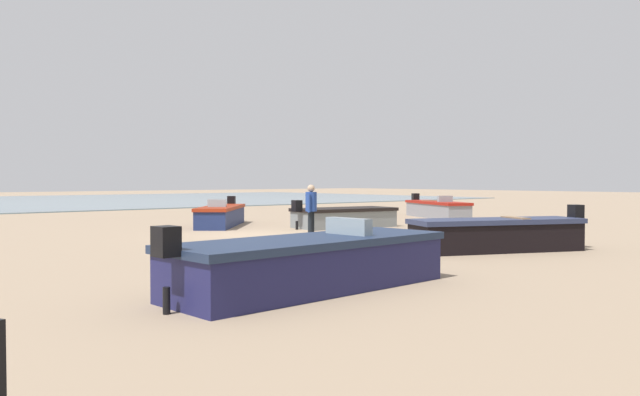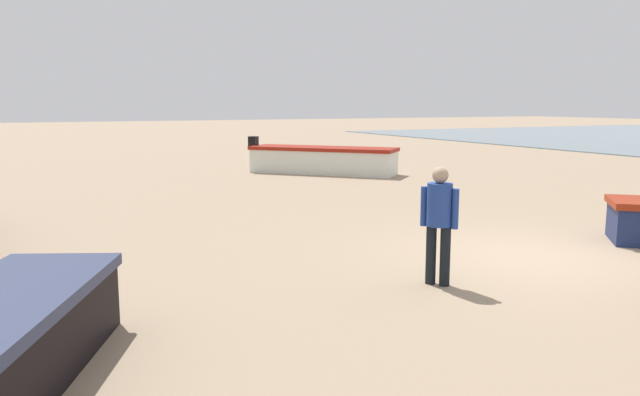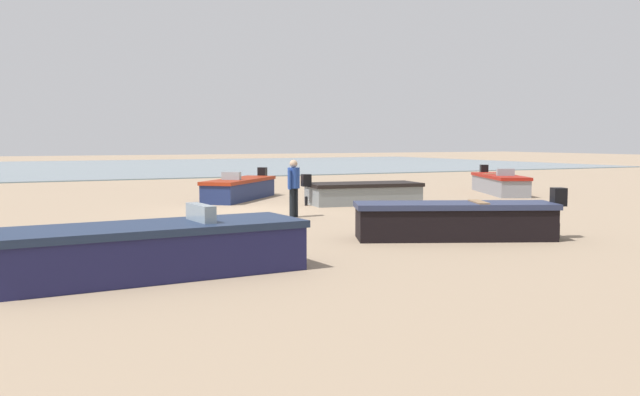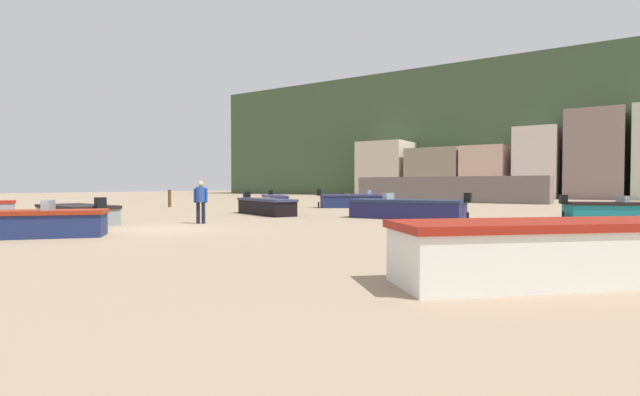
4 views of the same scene
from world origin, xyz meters
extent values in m
plane|color=#9C8369|center=(0.00, 0.00, 0.00)|extent=(160.00, 160.00, 0.00)
cube|color=#3C5135|center=(0.00, 66.00, 8.61)|extent=(90.00, 32.00, 17.21)
cube|color=slate|center=(0.04, 30.00, 1.10)|extent=(16.31, 2.40, 2.20)
cube|color=beige|center=(-13.86, 47.27, 3.59)|extent=(6.28, 6.55, 7.17)
cube|color=gray|center=(-6.85, 47.41, 3.00)|extent=(6.54, 6.82, 6.00)
cube|color=beige|center=(-0.87, 47.27, 3.01)|extent=(4.90, 6.54, 6.03)
cube|color=silver|center=(4.68, 46.79, 3.91)|extent=(4.45, 5.57, 7.82)
cube|color=gray|center=(10.15, 47.42, 4.64)|extent=(5.37, 6.85, 9.29)
cube|color=#167177|center=(12.33, 13.98, 0.30)|extent=(3.60, 2.65, 0.60)
cube|color=black|center=(12.33, 13.98, 0.66)|extent=(3.72, 2.76, 0.12)
cube|color=black|center=(10.66, 13.18, 0.84)|extent=(0.39, 0.41, 0.40)
cylinder|color=black|center=(10.66, 13.18, 0.15)|extent=(0.13, 0.13, 0.30)
cube|color=#8C9EA8|center=(12.86, 14.23, 0.86)|extent=(0.53, 0.81, 0.28)
cube|color=navy|center=(-1.17, -3.82, 0.32)|extent=(3.80, 4.08, 0.64)
cube|color=maroon|center=(-1.17, -3.82, 0.70)|extent=(3.92, 4.20, 0.12)
cube|color=#8C9EA8|center=(-0.65, -3.24, 0.90)|extent=(0.63, 0.60, 0.28)
cube|color=navy|center=(-1.75, 16.75, 0.38)|extent=(4.39, 3.95, 0.75)
cube|color=navy|center=(-1.75, 16.75, 0.81)|extent=(4.52, 4.08, 0.12)
cube|color=black|center=(-3.66, 15.18, 0.99)|extent=(0.42, 0.43, 0.40)
cylinder|color=black|center=(-3.66, 15.18, 0.19)|extent=(0.14, 0.14, 0.38)
cube|color=#8C9EA8|center=(-1.13, 17.26, 1.01)|extent=(0.67, 0.75, 0.28)
cube|color=#9A6A50|center=(-2.19, 16.39, 0.86)|extent=(0.91, 1.03, 0.08)
cube|color=#1D1F50|center=(4.97, 9.08, 0.36)|extent=(4.94, 1.81, 0.72)
cube|color=#212E4A|center=(4.97, 9.08, 0.78)|extent=(5.04, 1.90, 0.12)
cube|color=black|center=(7.58, 9.24, 0.96)|extent=(0.30, 0.34, 0.40)
cylinder|color=black|center=(7.58, 9.24, 0.18)|extent=(0.11, 0.11, 0.36)
cube|color=#8C9EA8|center=(4.13, 9.02, 0.98)|extent=(0.26, 0.92, 0.28)
cube|color=white|center=(12.19, -2.19, 0.41)|extent=(4.62, 4.46, 0.82)
cube|color=maroon|center=(12.19, -2.19, 0.88)|extent=(4.75, 4.59, 0.12)
cube|color=black|center=(-1.95, 7.84, 0.34)|extent=(4.35, 2.76, 0.69)
cube|color=#2C3451|center=(-1.95, 7.84, 0.75)|extent=(4.48, 2.88, 0.12)
cube|color=black|center=(-4.06, 8.78, 0.93)|extent=(0.39, 0.41, 0.40)
cylinder|color=black|center=(-4.06, 8.78, 0.17)|extent=(0.13, 0.13, 0.34)
cube|color=#8F6D4C|center=(-2.43, 8.06, 0.80)|extent=(0.61, 0.98, 0.08)
cube|color=#132051|center=(-7.75, 15.71, 0.32)|extent=(4.57, 4.58, 0.64)
cube|color=#2D2D4E|center=(-7.75, 15.71, 0.70)|extent=(4.70, 4.71, 0.12)
cube|color=black|center=(-9.70, 17.66, 0.88)|extent=(0.42, 0.42, 0.40)
cylinder|color=black|center=(-9.70, 17.66, 0.16)|extent=(0.14, 0.14, 0.32)
cube|color=gray|center=(-4.35, -0.34, 0.30)|extent=(3.89, 2.13, 0.60)
cube|color=black|center=(-4.35, -0.34, 0.66)|extent=(4.00, 2.22, 0.12)
cube|color=black|center=(-2.34, -0.64, 0.84)|extent=(0.32, 0.36, 0.40)
cylinder|color=black|center=(-2.34, -0.64, 0.15)|extent=(0.11, 0.11, 0.30)
cylinder|color=#4F3723|center=(-12.45, 10.47, 0.58)|extent=(0.21, 0.21, 1.16)
cylinder|color=black|center=(-0.48, 2.38, 0.41)|extent=(0.19, 0.19, 0.82)
cylinder|color=black|center=(-0.64, 2.27, 0.41)|extent=(0.19, 0.19, 0.82)
cylinder|color=#234194|center=(-0.56, 2.32, 1.11)|extent=(0.47, 0.47, 0.58)
cylinder|color=#234194|center=(-0.38, 2.45, 1.07)|extent=(0.13, 0.13, 0.54)
cylinder|color=#234194|center=(-0.74, 2.20, 1.07)|extent=(0.13, 0.13, 0.54)
sphere|color=tan|center=(-0.56, 2.32, 1.51)|extent=(0.31, 0.31, 0.22)
camera|label=1|loc=(11.29, 16.75, 1.76)|focal=35.08mm
camera|label=2|loc=(-7.21, 7.34, 2.46)|focal=34.63mm
camera|label=3|loc=(7.43, 20.13, 2.18)|focal=39.13mm
camera|label=4|loc=(12.97, -10.04, 1.47)|focal=26.25mm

